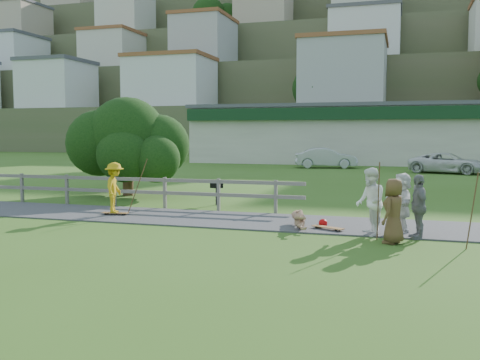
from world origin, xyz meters
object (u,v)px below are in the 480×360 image
Objects in this scene: car_white at (448,163)px; bbq at (217,194)px; spectator_c at (394,211)px; skater_rider at (115,191)px; car_silver at (326,158)px; skater_fallen at (300,219)px; spectator_b at (418,207)px; spectator_a at (370,202)px; tree at (128,158)px; spectator_d at (402,203)px.

bbq is at bearing 169.64° from car_white.
bbq is at bearing -106.15° from spectator_c.
car_silver is at bearing -23.22° from skater_rider.
spectator_c reaches higher than bbq.
skater_rider is at bearing 157.76° from skater_fallen.
spectator_b reaches higher than bbq.
spectator_a is 0.38× the size of car_silver.
spectator_b is at bearing -12.33° from bbq.
tree is (-5.62, -20.20, 0.84)m from car_silver.
spectator_a is 1.09× the size of spectator_b.
tree reaches higher than spectator_c.
skater_fallen is 0.33× the size of car_silver.
skater_rider is 8.80m from spectator_d.
spectator_c is at bearing -43.96° from skater_fallen.
skater_fallen is 23.52m from car_white.
spectator_d reaches higher than bbq.
car_white is at bearing 59.53° from skater_fallen.
skater_rider is 1.00× the size of spectator_b.
spectator_d is at bearing -9.67° from bbq.
car_white is 5.78× the size of bbq.
spectator_d is 0.35× the size of car_silver.
bbq is (4.62, -1.79, -1.18)m from tree.
spectator_b reaches higher than skater_fallen.
car_silver is at bearing 79.37° from skater_fallen.
skater_fallen is at bearing -104.46° from spectator_d.
spectator_a reaches higher than skater_fallen.
spectator_a is at bearing -68.97° from spectator_d.
spectator_c is at bearing 179.80° from car_silver.
car_white is (11.63, 22.28, -0.14)m from skater_rider.
skater_fallen is (6.09, -0.58, -0.53)m from skater_rider.
spectator_d is (2.70, 0.16, 0.53)m from skater_fallen.
skater_rider is at bearing -112.34° from spectator_b.
skater_fallen is 0.28× the size of tree.
skater_rider is 0.30× the size of tree.
car_white is (2.45, 23.36, -0.14)m from spectator_b.
spectator_a is (8.01, -1.04, 0.08)m from skater_rider.
spectator_a reaches higher than spectator_d.
skater_rider is 25.56m from car_silver.
car_silver is at bearing 174.16° from spectator_d.
spectator_a is at bearing -17.11° from bbq.
spectator_b is 27.09m from car_silver.
spectator_d is (0.78, 0.63, -0.08)m from spectator_a.
spectator_d is (-0.39, 0.67, -0.01)m from spectator_b.
car_silver is at bearing 85.80° from car_white.
spectator_d is 12.48m from tree.
bbq reaches higher than skater_fallen.
bbq is at bearing -49.83° from skater_rider.
spectator_c is at bearing -19.13° from bbq.
car_white is (8.36, -3.08, -0.09)m from car_silver.
skater_rider is 0.35× the size of car_silver.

